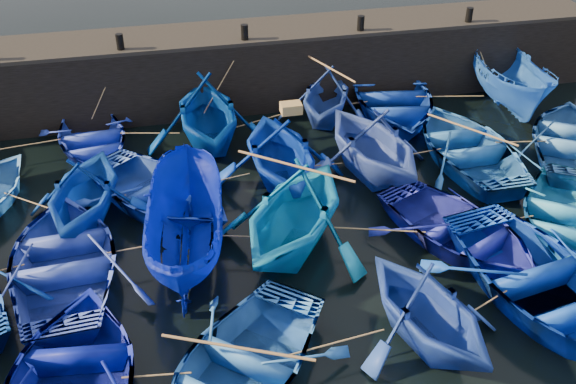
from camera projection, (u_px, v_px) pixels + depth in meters
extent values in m
plane|color=black|center=(319.00, 292.00, 14.79)|extent=(120.00, 120.00, 0.00)
cube|color=black|center=(242.00, 68.00, 22.64)|extent=(26.00, 2.50, 2.50)
cube|color=black|center=(241.00, 32.00, 21.92)|extent=(26.00, 2.50, 0.12)
cylinder|color=black|center=(120.00, 42.00, 20.27)|extent=(0.24, 0.24, 0.50)
cylinder|color=black|center=(245.00, 32.00, 21.02)|extent=(0.24, 0.24, 0.50)
cylinder|color=black|center=(361.00, 23.00, 21.76)|extent=(0.24, 0.24, 0.50)
cylinder|color=black|center=(469.00, 15.00, 22.50)|extent=(0.24, 0.24, 0.50)
imported|color=#1C32C5|center=(91.00, 139.00, 19.96)|extent=(3.68, 4.76, 0.91)
imported|color=navy|center=(207.00, 112.00, 19.89)|extent=(4.00, 4.61, 2.39)
imported|color=#203F92|center=(326.00, 95.00, 21.43)|extent=(4.44, 4.70, 1.95)
imported|color=navy|center=(392.00, 98.00, 22.13)|extent=(4.87, 6.20, 1.17)
imported|color=blue|center=(510.00, 81.00, 22.27)|extent=(2.70, 5.46, 2.02)
imported|color=#07359A|center=(84.00, 189.00, 16.52)|extent=(4.20, 4.60, 2.05)
imported|color=blue|center=(160.00, 192.00, 17.36)|extent=(5.90, 6.12, 1.03)
imported|color=#042AA4|center=(281.00, 151.00, 17.90)|extent=(3.89, 4.49, 2.32)
imported|color=#2C48A4|center=(373.00, 141.00, 18.37)|extent=(4.69, 5.16, 2.34)
imported|color=#174F97|center=(468.00, 146.00, 19.42)|extent=(3.78, 5.24, 1.08)
imported|color=#2A61AC|center=(572.00, 139.00, 19.83)|extent=(5.73, 6.20, 1.05)
imported|color=#273DB6|center=(65.00, 259.00, 14.93)|extent=(4.03, 5.44, 1.09)
imported|color=#02149F|center=(184.00, 227.00, 15.28)|extent=(2.53, 5.16, 1.91)
imported|color=#0A78D5|center=(295.00, 210.00, 15.42)|extent=(5.94, 6.07, 2.43)
imported|color=navy|center=(459.00, 230.00, 15.99)|extent=(4.94, 5.59, 0.96)
imported|color=blue|center=(564.00, 213.00, 16.56)|extent=(5.40, 5.72, 0.96)
imported|color=#1B52AE|center=(238.00, 367.00, 12.31)|extent=(5.66, 5.81, 0.98)
imported|color=#1B3C9F|center=(428.00, 308.00, 12.98)|extent=(4.07, 4.42, 1.94)
imported|color=#0631B1|center=(544.00, 283.00, 14.16)|extent=(4.94, 6.26, 1.17)
cube|color=olive|center=(291.00, 108.00, 17.24)|extent=(0.56, 0.41, 0.27)
cylinder|color=tan|center=(16.00, 147.00, 19.36)|extent=(2.58, 0.39, 0.04)
cylinder|color=tan|center=(150.00, 133.00, 20.08)|extent=(1.82, 0.45, 0.04)
cylinder|color=tan|center=(269.00, 118.00, 20.96)|extent=(2.30, 0.85, 0.04)
cylinder|color=tan|center=(359.00, 103.00, 21.91)|extent=(0.60, 0.07, 0.04)
cylinder|color=tan|center=(450.00, 96.00, 22.33)|extent=(2.32, 0.51, 0.04)
cylinder|color=tan|center=(28.00, 201.00, 16.93)|extent=(1.31, 1.09, 0.04)
cylinder|color=tan|center=(124.00, 197.00, 17.06)|extent=(0.12, 0.27, 0.04)
cylinder|color=tan|center=(222.00, 180.00, 17.79)|extent=(1.63, 0.36, 0.04)
cylinder|color=tan|center=(327.00, 165.00, 18.48)|extent=(0.92, 0.07, 0.04)
cylinder|color=tan|center=(421.00, 152.00, 19.06)|extent=(1.33, 0.18, 0.04)
cylinder|color=tan|center=(521.00, 142.00, 19.61)|extent=(1.56, 0.31, 0.04)
cylinder|color=tan|center=(0.00, 270.00, 14.58)|extent=(1.02, 0.23, 0.04)
cylinder|color=tan|center=(126.00, 250.00, 15.21)|extent=(1.01, 0.10, 0.04)
cylinder|color=tan|center=(240.00, 236.00, 15.64)|extent=(0.86, 0.29, 0.04)
cylinder|color=tan|center=(377.00, 230.00, 15.87)|extent=(2.27, 0.76, 0.04)
cylinder|color=tan|center=(513.00, 219.00, 16.24)|extent=(1.15, 0.07, 0.04)
cylinder|color=tan|center=(157.00, 375.00, 12.06)|extent=(1.29, 0.21, 0.04)
cylinder|color=tan|center=(335.00, 343.00, 12.74)|extent=(2.14, 0.28, 0.04)
cylinder|color=tan|center=(486.00, 303.00, 13.69)|extent=(1.23, 0.54, 0.04)
cylinder|color=tan|center=(106.00, 85.00, 20.61)|extent=(1.27, 0.49, 2.09)
cylinder|color=tan|center=(224.00, 77.00, 21.15)|extent=(1.66, 0.90, 2.09)
cylinder|color=tan|center=(338.00, 62.00, 22.23)|extent=(1.57, 0.07, 2.09)
cylinder|color=tan|center=(371.00, 59.00, 22.47)|extent=(0.89, 0.04, 2.08)
cylinder|color=tan|center=(480.00, 52.00, 23.03)|extent=(1.01, 0.52, 2.09)
cylinder|color=#99724C|center=(327.00, 66.00, 20.88)|extent=(1.08, 2.84, 0.06)
cylinder|color=#99724C|center=(471.00, 129.00, 19.10)|extent=(1.77, 2.49, 0.06)
cylinder|color=#99724C|center=(295.00, 166.00, 14.74)|extent=(2.34, 1.97, 0.06)
cylinder|color=#99724C|center=(237.00, 348.00, 12.02)|extent=(2.74, 1.32, 0.06)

